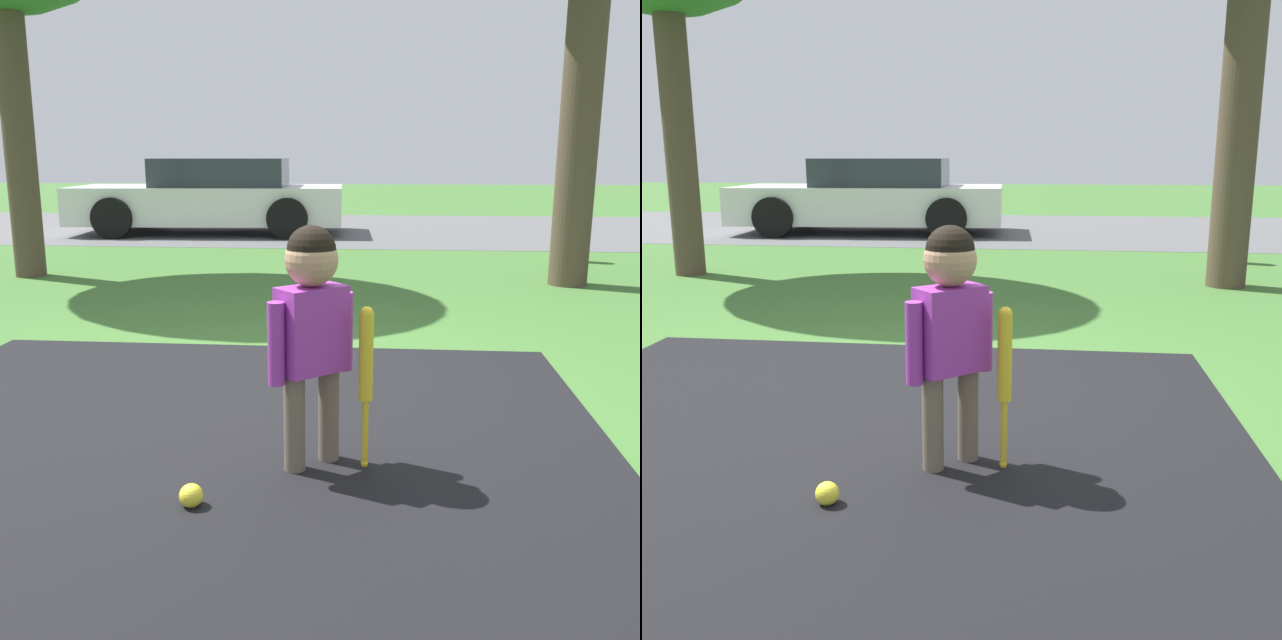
% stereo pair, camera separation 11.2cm
% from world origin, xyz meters
% --- Properties ---
extents(ground_plane, '(60.00, 60.00, 0.00)m').
position_xyz_m(ground_plane, '(0.00, 0.00, 0.00)').
color(ground_plane, '#3D6B2D').
extents(street_strip, '(40.00, 6.00, 0.01)m').
position_xyz_m(street_strip, '(0.00, 9.41, 0.00)').
color(street_strip, '#59595B').
rests_on(street_strip, ground).
extents(child, '(0.34, 0.31, 1.05)m').
position_xyz_m(child, '(0.28, -0.96, 0.68)').
color(child, '#6B5B4C').
rests_on(child, ground).
extents(baseball_bat, '(0.06, 0.06, 0.72)m').
position_xyz_m(baseball_bat, '(0.52, -0.96, 0.47)').
color(baseball_bat, yellow).
rests_on(baseball_bat, ground).
extents(sports_ball, '(0.09, 0.09, 0.09)m').
position_xyz_m(sports_ball, '(-0.14, -1.39, 0.05)').
color(sports_ball, yellow).
rests_on(sports_ball, ground).
extents(fire_hydrant, '(0.31, 0.27, 0.74)m').
position_xyz_m(fire_hydrant, '(2.96, 5.50, 0.36)').
color(fire_hydrant, yellow).
rests_on(fire_hydrant, ground).
extents(parked_car, '(4.69, 2.26, 1.28)m').
position_xyz_m(parked_car, '(-2.39, 8.42, 0.61)').
color(parked_car, silver).
rests_on(parked_car, ground).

